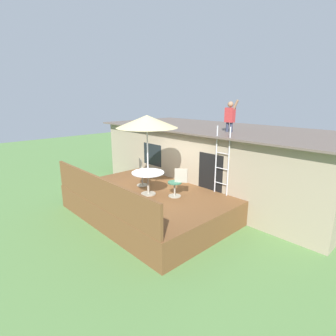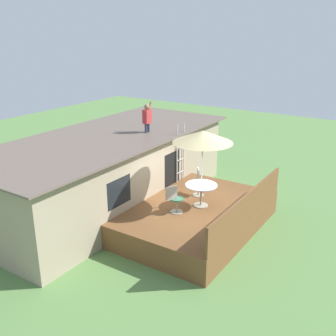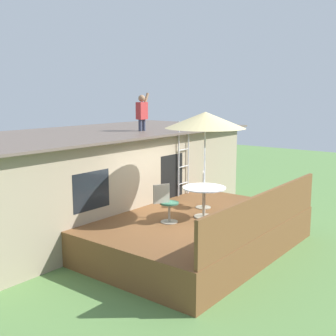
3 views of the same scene
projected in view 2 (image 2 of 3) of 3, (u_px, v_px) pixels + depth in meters
The scene contains 10 objects.
ground_plane at pixel (192, 227), 13.35m from camera, with size 40.00×40.00×0.00m, color #567F42.
house at pixel (109, 170), 14.75m from camera, with size 10.50×4.50×2.68m.
deck at pixel (193, 216), 13.21m from camera, with size 5.43×3.88×0.80m, color brown.
deck_railing at pixel (248, 206), 11.96m from camera, with size 5.33×0.08×0.90m, color brown.
patio_table at pixel (201, 189), 12.88m from camera, with size 1.04×1.04×0.74m.
patio_umbrella at pixel (203, 137), 12.30m from camera, with size 1.90×1.90×2.54m.
step_ladder at pixel (180, 153), 14.87m from camera, with size 0.52×0.04×2.20m.
person_figure at pixel (147, 116), 14.55m from camera, with size 0.47×0.20×1.11m.
patio_chair_left at pixel (175, 199), 12.43m from camera, with size 0.59×0.44×0.92m.
patio_chair_right at pixel (198, 182), 13.82m from camera, with size 0.56×0.46×0.92m.
Camera 2 is at (-10.44, -5.82, 6.31)m, focal length 42.44 mm.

